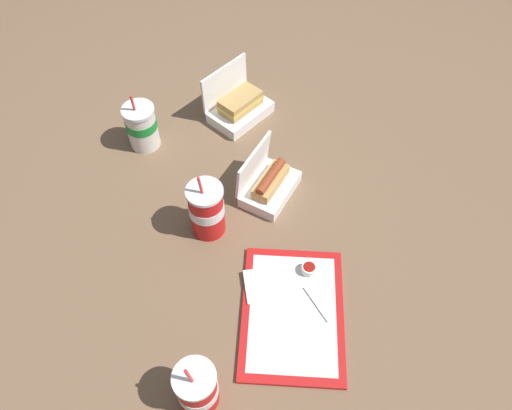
{
  "coord_description": "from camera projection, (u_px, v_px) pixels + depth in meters",
  "views": [
    {
      "loc": [
        0.87,
        0.02,
        1.2
      ],
      "look_at": [
        0.01,
        0.03,
        0.05
      ],
      "focal_mm": 35.0,
      "sensor_mm": 36.0,
      "label": 1
    }
  ],
  "objects": [
    {
      "name": "soda_cup_corner",
      "position": [
        142.0,
        126.0,
        1.58
      ],
      "size": [
        0.1,
        0.1,
        0.21
      ],
      "color": "white",
      "rests_on": "ground_plane"
    },
    {
      "name": "soda_cup_left",
      "position": [
        197.0,
        388.0,
        1.1
      ],
      "size": [
        0.1,
        0.1,
        0.21
      ],
      "color": "red",
      "rests_on": "ground_plane"
    },
    {
      "name": "plastic_fork",
      "position": [
        317.0,
        304.0,
        1.28
      ],
      "size": [
        0.1,
        0.06,
        0.0
      ],
      "primitive_type": "cube",
      "rotation": [
        0.0,
        0.0,
        0.51
      ],
      "color": "white",
      "rests_on": "food_tray"
    },
    {
      "name": "food_tray",
      "position": [
        293.0,
        313.0,
        1.28
      ],
      "size": [
        0.39,
        0.29,
        0.01
      ],
      "color": "red",
      "rests_on": "ground_plane"
    },
    {
      "name": "clamshell_sandwich_front",
      "position": [
        239.0,
        106.0,
        1.69
      ],
      "size": [
        0.24,
        0.24,
        0.17
      ],
      "color": "white",
      "rests_on": "ground_plane"
    },
    {
      "name": "soda_cup_front",
      "position": [
        207.0,
        210.0,
        1.37
      ],
      "size": [
        0.1,
        0.1,
        0.23
      ],
      "color": "red",
      "rests_on": "ground_plane"
    },
    {
      "name": "ketchup_cup",
      "position": [
        309.0,
        269.0,
        1.33
      ],
      "size": [
        0.04,
        0.04,
        0.02
      ],
      "color": "white",
      "rests_on": "food_tray"
    },
    {
      "name": "ground_plane",
      "position": [
        246.0,
        212.0,
        1.48
      ],
      "size": [
        3.2,
        3.2,
        0.0
      ],
      "primitive_type": "plane",
      "color": "brown"
    },
    {
      "name": "napkin_stack",
      "position": [
        264.0,
        285.0,
        1.32
      ],
      "size": [
        0.11,
        0.11,
        0.0
      ],
      "primitive_type": "cube",
      "rotation": [
        0.0,
        0.0,
        0.13
      ],
      "color": "white",
      "rests_on": "food_tray"
    },
    {
      "name": "clamshell_hotdog_back",
      "position": [
        268.0,
        184.0,
        1.49
      ],
      "size": [
        0.22,
        0.2,
        0.16
      ],
      "color": "white",
      "rests_on": "ground_plane"
    }
  ]
}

